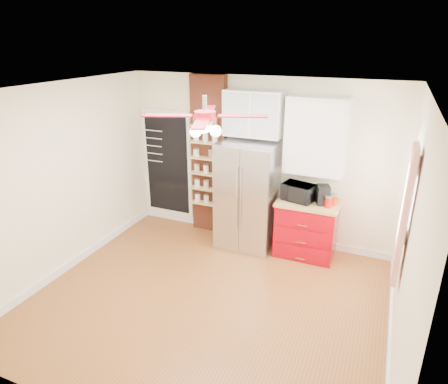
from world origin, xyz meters
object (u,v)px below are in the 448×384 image
at_px(fridge, 247,195).
at_px(coffee_maker, 323,195).
at_px(red_cabinet, 306,228).
at_px(canister_left, 329,202).
at_px(ceiling_fan, 205,116).
at_px(toaster_oven, 298,192).
at_px(pantry_jar_oats, 196,153).

relative_size(fridge, coffee_maker, 5.96).
bearing_deg(red_cabinet, fridge, -177.05).
bearing_deg(canister_left, ceiling_fan, -127.78).
height_order(ceiling_fan, canister_left, ceiling_fan).
bearing_deg(toaster_oven, pantry_jar_oats, -170.13).
xyz_separation_m(red_cabinet, coffee_maker, (0.21, -0.01, 0.59)).
height_order(red_cabinet, pantry_jar_oats, pantry_jar_oats).
distance_m(red_cabinet, coffee_maker, 0.63).
bearing_deg(toaster_oven, red_cabinet, 13.07).
relative_size(red_cabinet, pantry_jar_oats, 8.00).
distance_m(ceiling_fan, coffee_maker, 2.44).
bearing_deg(toaster_oven, coffee_maker, 12.46).
xyz_separation_m(fridge, pantry_jar_oats, (-0.98, 0.16, 0.56)).
bearing_deg(toaster_oven, ceiling_fan, -100.64).
bearing_deg(toaster_oven, canister_left, 2.14).
bearing_deg(fridge, coffee_maker, 2.17).
distance_m(fridge, red_cabinet, 1.06).
relative_size(toaster_oven, canister_left, 3.07).
xyz_separation_m(fridge, ceiling_fan, (0.05, -1.63, 1.55)).
distance_m(ceiling_fan, canister_left, 2.47).
height_order(fridge, coffee_maker, fridge).
xyz_separation_m(ceiling_fan, coffee_maker, (1.13, 1.67, -1.38)).
bearing_deg(fridge, pantry_jar_oats, 170.51).
distance_m(ceiling_fan, toaster_oven, 2.31).
height_order(ceiling_fan, coffee_maker, ceiling_fan).
xyz_separation_m(fridge, coffee_maker, (1.18, 0.04, 0.17)).
height_order(canister_left, pantry_jar_oats, pantry_jar_oats).
bearing_deg(fridge, toaster_oven, 3.65).
relative_size(fridge, toaster_oven, 3.69).
bearing_deg(fridge, ceiling_fan, -88.24).
bearing_deg(ceiling_fan, toaster_oven, 65.88).
height_order(red_cabinet, canister_left, canister_left).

